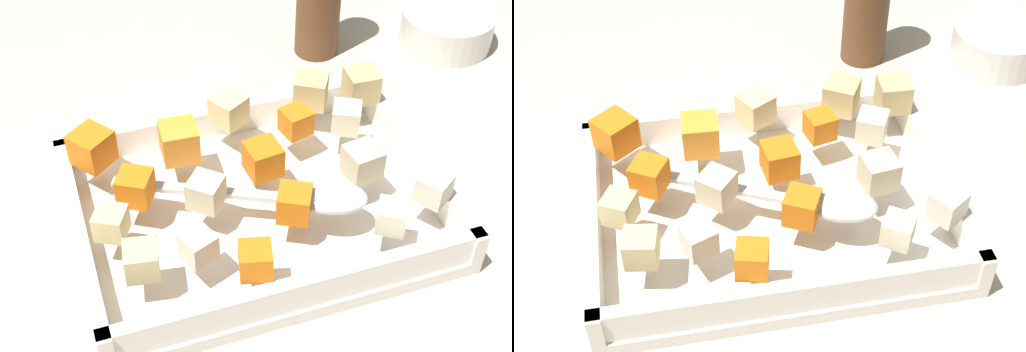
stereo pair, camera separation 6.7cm
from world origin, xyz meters
The scene contains 22 objects.
ground_plane centered at (0.00, 0.00, 0.00)m, with size 4.00×4.00×0.00m, color #BCB29E.
baking_dish centered at (-0.02, 0.00, 0.01)m, with size 0.33×0.24×0.05m.
carrot_chunk_rim_edge centered at (-0.07, 0.06, 0.06)m, with size 0.03×0.03×0.03m, color orange.
carrot_chunk_corner_ne centered at (0.04, 0.06, 0.06)m, with size 0.03×0.03×0.03m, color orange.
carrot_chunk_under_handle centered at (0.00, -0.04, 0.06)m, with size 0.03×0.03×0.03m, color orange.
carrot_chunk_center centered at (-0.01, 0.02, 0.06)m, with size 0.03×0.03×0.03m, color orange.
carrot_chunk_near_left centered at (-0.12, 0.02, 0.06)m, with size 0.03×0.03×0.03m, color orange.
carrot_chunk_corner_sw centered at (-0.15, 0.08, 0.06)m, with size 0.03×0.03×0.03m, color orange.
carrot_chunk_heap_side centered at (-0.05, -0.09, 0.06)m, with size 0.03×0.03×0.03m, color orange.
potato_chunk_mid_right centered at (0.07, -0.08, 0.06)m, with size 0.02×0.02×0.02m, color beige.
potato_chunk_near_spoon centered at (0.12, 0.09, 0.06)m, with size 0.03×0.03×0.03m, color tan.
potato_chunk_back_center centered at (-0.14, -0.06, 0.06)m, with size 0.03×0.03×0.03m, color #E0CC89.
potato_chunk_far_right centered at (0.09, 0.05, 0.06)m, with size 0.03×0.03×0.03m, color beige.
potato_chunk_corner_se centered at (0.08, -0.02, 0.06)m, with size 0.03×0.03×0.03m, color beige.
potato_chunk_mid_left centered at (-0.15, -0.02, 0.06)m, with size 0.03×0.03×0.03m, color #E0CC89.
potato_chunk_near_right centered at (-0.07, -0.01, 0.06)m, with size 0.03×0.03×0.03m, color beige.
potato_chunk_far_left centered at (-0.02, 0.10, 0.06)m, with size 0.03×0.03×0.03m, color #E0CC89.
potato_chunk_front_center centered at (0.07, 0.10, 0.06)m, with size 0.03×0.03×0.03m, color tan.
parsnip_chunk_heap_top centered at (0.12, -0.06, 0.06)m, with size 0.03×0.03×0.03m, color silver.
parsnip_chunk_corner_nw centered at (-0.09, -0.06, 0.06)m, with size 0.02×0.02×0.02m, color silver.
serving_spoon centered at (0.02, -0.04, 0.06)m, with size 0.22×0.12×0.02m.
small_prep_bowl centered at (0.30, 0.21, 0.02)m, with size 0.11×0.11×0.04m, color silver.
Camera 2 is at (-0.11, -0.48, 0.52)m, focal length 52.86 mm.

